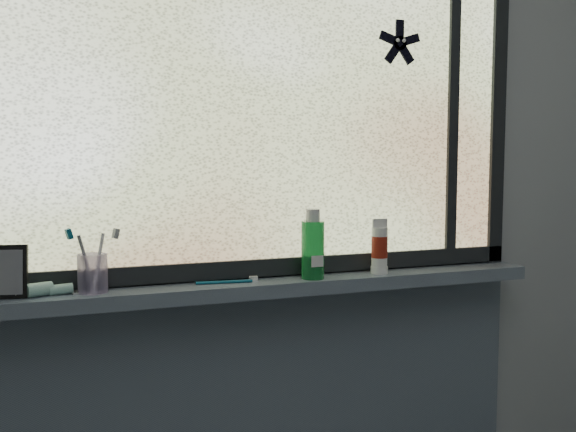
% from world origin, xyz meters
% --- Properties ---
extents(wall_back, '(3.00, 0.01, 2.50)m').
position_xyz_m(wall_back, '(0.00, 1.30, 1.25)').
color(wall_back, '#9EA3A8').
rests_on(wall_back, ground).
extents(windowsill, '(1.62, 0.14, 0.04)m').
position_xyz_m(windowsill, '(0.00, 1.23, 1.00)').
color(windowsill, slate).
rests_on(windowsill, wall_back).
extents(window_pane, '(1.50, 0.01, 1.00)m').
position_xyz_m(window_pane, '(0.00, 1.28, 1.53)').
color(window_pane, silver).
rests_on(window_pane, wall_back).
extents(frame_bottom, '(1.60, 0.03, 0.05)m').
position_xyz_m(frame_bottom, '(0.00, 1.28, 1.05)').
color(frame_bottom, black).
rests_on(frame_bottom, windowsill).
extents(frame_right, '(0.05, 0.03, 1.10)m').
position_xyz_m(frame_right, '(0.78, 1.28, 1.53)').
color(frame_right, black).
rests_on(frame_right, wall_back).
extents(frame_mullion, '(0.03, 0.03, 1.00)m').
position_xyz_m(frame_mullion, '(0.60, 1.28, 1.53)').
color(frame_mullion, black).
rests_on(frame_mullion, wall_back).
extents(starfish_sticker, '(0.15, 0.02, 0.15)m').
position_xyz_m(starfish_sticker, '(0.40, 1.27, 1.72)').
color(starfish_sticker, black).
rests_on(starfish_sticker, window_pane).
extents(vanity_mirror, '(0.12, 0.07, 0.13)m').
position_xyz_m(vanity_mirror, '(-0.73, 1.23, 1.09)').
color(vanity_mirror, black).
rests_on(vanity_mirror, windowsill).
extents(toothpaste_tube, '(0.20, 0.10, 0.04)m').
position_xyz_m(toothpaste_tube, '(-0.63, 1.23, 1.04)').
color(toothpaste_tube, white).
rests_on(toothpaste_tube, windowsill).
extents(toothbrush_cup, '(0.10, 0.10, 0.10)m').
position_xyz_m(toothbrush_cup, '(-0.52, 1.23, 1.07)').
color(toothbrush_cup, '#B4A1D6').
rests_on(toothbrush_cup, windowsill).
extents(toothbrush_lying, '(0.20, 0.04, 0.01)m').
position_xyz_m(toothbrush_lying, '(-0.17, 1.23, 1.03)').
color(toothbrush_lying, '#0C5570').
rests_on(toothbrush_lying, windowsill).
extents(mouthwash_bottle, '(0.08, 0.08, 0.17)m').
position_xyz_m(mouthwash_bottle, '(0.09, 1.21, 1.12)').
color(mouthwash_bottle, '#1C9340').
rests_on(mouthwash_bottle, windowsill).
extents(cream_tube, '(0.06, 0.06, 0.12)m').
position_xyz_m(cream_tube, '(0.31, 1.21, 1.11)').
color(cream_tube, silver).
rests_on(cream_tube, windowsill).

